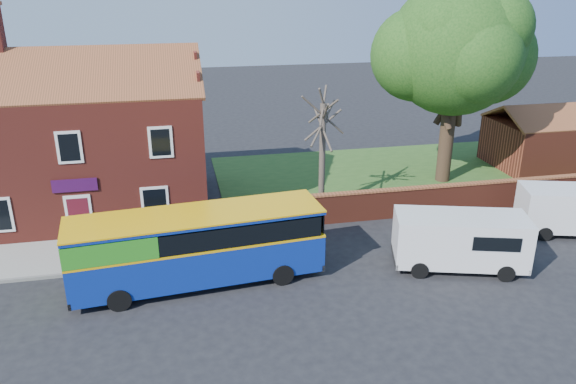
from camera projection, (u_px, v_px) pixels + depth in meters
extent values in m
plane|color=black|center=(251.00, 309.00, 21.21)|extent=(120.00, 120.00, 0.00)
cube|color=gray|center=(78.00, 256.00, 25.10)|extent=(18.00, 3.50, 0.12)
cube|color=slate|center=(72.00, 274.00, 23.50)|extent=(18.00, 0.15, 0.14)
cube|color=#426B28|center=(425.00, 174.00, 35.54)|extent=(26.00, 12.00, 0.04)
cube|color=maroon|center=(85.00, 151.00, 29.19)|extent=(12.00, 8.00, 6.50)
cube|color=brown|center=(67.00, 75.00, 25.83)|extent=(12.30, 4.08, 2.16)
cube|color=brown|center=(79.00, 62.00, 29.48)|extent=(12.30, 4.08, 2.16)
cube|color=black|center=(69.00, 147.00, 25.03)|extent=(1.10, 0.06, 1.50)
cube|color=#4C0F19|center=(80.00, 219.00, 26.27)|extent=(0.95, 0.04, 2.10)
cube|color=silver|center=(80.00, 218.00, 26.27)|extent=(1.20, 0.06, 2.30)
cube|color=#340C37|center=(75.00, 185.00, 25.65)|extent=(2.00, 0.06, 0.60)
cube|color=maroon|center=(474.00, 197.00, 29.80)|extent=(22.00, 0.30, 1.50)
cube|color=brown|center=(476.00, 183.00, 29.51)|extent=(22.00, 0.38, 0.10)
cube|color=maroon|center=(555.00, 143.00, 36.72)|extent=(8.00, 5.00, 3.00)
cube|color=brown|center=(573.00, 117.00, 34.84)|extent=(8.20, 2.56, 1.24)
cube|color=brown|center=(548.00, 108.00, 37.12)|extent=(8.20, 2.56, 1.24)
cube|color=navy|center=(199.00, 257.00, 22.65)|extent=(10.18, 3.44, 1.59)
cube|color=#E7A60C|center=(197.00, 240.00, 22.36)|extent=(10.20, 3.46, 0.10)
cube|color=black|center=(197.00, 229.00, 22.19)|extent=(9.78, 3.42, 0.79)
cube|color=#2E9420|center=(110.00, 240.00, 21.28)|extent=(3.62, 2.85, 0.85)
cube|color=navy|center=(196.00, 216.00, 22.00)|extent=(10.18, 3.44, 0.14)
cube|color=#E7A60C|center=(196.00, 215.00, 21.97)|extent=(10.22, 3.48, 0.06)
cylinder|color=black|center=(119.00, 300.00, 20.98)|extent=(0.92, 0.36, 0.90)
cylinder|color=black|center=(118.00, 270.00, 23.06)|extent=(0.92, 0.36, 0.90)
cylinder|color=black|center=(283.00, 274.00, 22.75)|extent=(0.92, 0.36, 0.90)
cylinder|color=black|center=(267.00, 249.00, 24.83)|extent=(0.92, 0.36, 0.90)
cube|color=white|center=(460.00, 239.00, 23.73)|extent=(5.85, 3.63, 2.07)
cube|color=black|center=(521.00, 234.00, 23.43)|extent=(0.60, 1.80, 0.82)
cube|color=black|center=(522.00, 261.00, 23.87)|extent=(0.71, 2.12, 0.26)
cylinder|color=black|center=(420.00, 270.00, 23.26)|extent=(0.75, 0.41, 0.72)
cylinder|color=black|center=(413.00, 248.00, 25.18)|extent=(0.75, 0.41, 0.72)
cylinder|color=black|center=(506.00, 273.00, 23.00)|extent=(0.75, 0.41, 0.72)
cylinder|color=black|center=(493.00, 250.00, 24.92)|extent=(0.75, 0.41, 0.72)
cylinder|color=black|center=(545.00, 234.00, 26.55)|extent=(0.72, 0.41, 0.69)
cylinder|color=black|center=(531.00, 217.00, 28.37)|extent=(0.72, 0.41, 0.69)
cylinder|color=black|center=(446.00, 142.00, 33.54)|extent=(0.85, 0.85, 4.89)
sphere|color=#3C6920|center=(456.00, 47.00, 31.54)|extent=(7.66, 7.66, 7.66)
sphere|color=#3C6920|center=(487.00, 57.00, 32.58)|extent=(5.53, 5.53, 5.53)
sphere|color=#3C6920|center=(417.00, 55.00, 31.89)|extent=(5.32, 5.32, 5.32)
cylinder|color=#4C4238|center=(322.00, 157.00, 29.43)|extent=(0.33, 0.33, 5.71)
cylinder|color=#4C4238|center=(323.00, 119.00, 28.69)|extent=(0.34, 2.78, 2.24)
cylinder|color=#4C4238|center=(323.00, 123.00, 28.77)|extent=(1.45, 2.06, 2.05)
cylinder|color=#4C4238|center=(323.00, 115.00, 28.62)|extent=(2.34, 1.07, 2.27)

